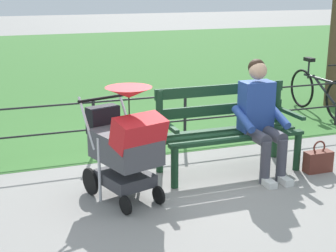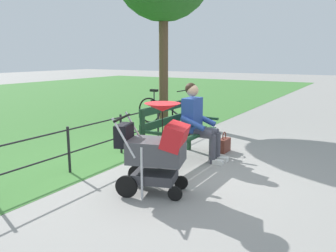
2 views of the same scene
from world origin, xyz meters
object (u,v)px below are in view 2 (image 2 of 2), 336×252
handbag (224,145)px  bicycle (166,111)px  person_on_bench (198,119)px  stroller (157,148)px  park_bench (177,130)px

handbag → bicycle: 2.73m
person_on_bench → bicycle: bearing=-138.6°
handbag → stroller: bearing=-0.1°
bicycle → handbag: bearing=54.0°
handbag → bicycle: (-1.60, -2.20, 0.24)m
person_on_bench → park_bench: bearing=-36.6°
park_bench → handbag: (-0.95, 0.44, -0.40)m
park_bench → handbag: park_bench is taller
person_on_bench → stroller: 1.62m
park_bench → stroller: size_ratio=1.39×
park_bench → bicycle: park_bench is taller
person_on_bench → handbag: person_on_bench is taller
stroller → bicycle: 4.44m
stroller → handbag: size_ratio=3.11×
stroller → park_bench: bearing=-161.4°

